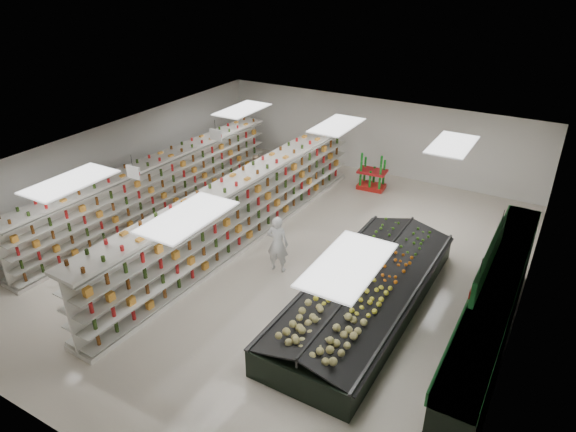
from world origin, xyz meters
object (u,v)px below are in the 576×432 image
Objects in this scene: gondola_center at (242,213)px; shopper_main at (278,244)px; gondola_left at (158,188)px; produce_island at (365,292)px; soda_endcap at (372,173)px; shopper_background at (257,173)px.

shopper_main is at bearing -23.32° from gondola_center.
gondola_left is 1.58× the size of produce_island.
produce_island is at bearing 161.92° from shopper_main.
gondola_left is 3.85m from gondola_center.
shopper_main reaches higher than produce_island.
gondola_center is at bearing -109.30° from soda_endcap.
soda_endcap is at bearing 72.90° from gondola_center.
shopper_background reaches higher than produce_island.
shopper_main is 1.19× the size of shopper_background.
gondola_center is 6.44m from soda_endcap.
produce_island is at bearing -69.55° from soda_endcap.
shopper_background is (-3.65, 4.50, -0.14)m from shopper_main.
gondola_center is 1.75× the size of produce_island.
produce_island is 5.31× the size of soda_endcap.
soda_endcap is at bearing 110.45° from produce_island.
gondola_center is 8.63× the size of shopper_background.
produce_island is 4.16× the size of shopper_main.
produce_island is (8.72, -1.58, -0.43)m from gondola_left.
gondola_center is 2.12m from shopper_main.
soda_endcap is 0.93× the size of shopper_background.
shopper_main is (-2.97, 0.41, 0.39)m from produce_island.
produce_island is (4.88, -1.33, -0.53)m from gondola_center.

